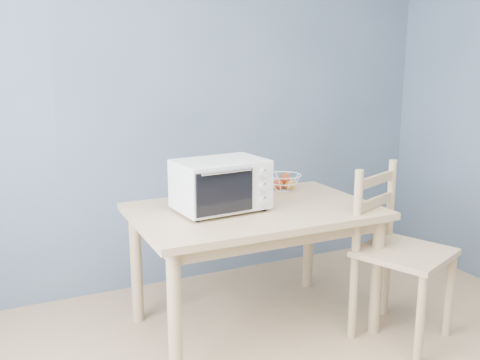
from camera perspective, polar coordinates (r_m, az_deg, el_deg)
name	(u,v)px	position (r m, az deg, el deg)	size (l,w,h in m)	color
room	(405,153)	(1.81, 17.23, 2.78)	(4.01, 4.51, 2.61)	tan
dining_table	(254,224)	(3.15, 1.51, -4.76)	(1.40, 0.90, 0.75)	tan
toaster_oven	(217,185)	(3.02, -2.42, -0.49)	(0.53, 0.41, 0.30)	beige
fruit_basket	(283,182)	(3.54, 4.66, -0.16)	(0.24, 0.24, 0.12)	white
dining_chair	(397,255)	(3.24, 16.37, -7.66)	(0.62, 0.62, 1.01)	tan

